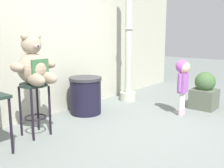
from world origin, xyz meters
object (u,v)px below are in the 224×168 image
object	(u,v)px
trash_bin	(86,95)
planter_with_shrub	(204,92)
bar_stool_with_teddy	(34,99)
child_walking	(183,75)
teddy_bear	(34,65)
lamppost	(128,53)

from	to	relation	value
trash_bin	planter_with_shrub	xyz separation A→B (m)	(1.67, -1.53, -0.01)
bar_stool_with_teddy	trash_bin	world-z (taller)	bar_stool_with_teddy
bar_stool_with_teddy	trash_bin	size ratio (longest dim) A/B	1.13
planter_with_shrub	child_walking	bearing A→B (deg)	167.10
teddy_bear	lamppost	distance (m)	2.43
lamppost	planter_with_shrub	world-z (taller)	lamppost
teddy_bear	lamppost	xyz separation A→B (m)	(2.42, 0.17, 0.02)
bar_stool_with_teddy	trash_bin	distance (m)	1.22
planter_with_shrub	teddy_bear	bearing A→B (deg)	155.31
bar_stool_with_teddy	planter_with_shrub	bearing A→B (deg)	-25.23
bar_stool_with_teddy	teddy_bear	xyz separation A→B (m)	(0.00, -0.03, 0.47)
bar_stool_with_teddy	child_walking	bearing A→B (deg)	-28.63
bar_stool_with_teddy	lamppost	bearing A→B (deg)	3.35
planter_with_shrub	lamppost	bearing A→B (deg)	106.27
lamppost	planter_with_shrub	bearing A→B (deg)	-73.73
trash_bin	teddy_bear	bearing A→B (deg)	-169.51
child_walking	trash_bin	xyz separation A→B (m)	(-1.00, 1.38, -0.38)
bar_stool_with_teddy	planter_with_shrub	distance (m)	3.17
lamppost	planter_with_shrub	distance (m)	1.70
bar_stool_with_teddy	child_walking	xyz separation A→B (m)	(2.18, -1.19, 0.18)
teddy_bear	child_walking	xyz separation A→B (m)	(2.18, -1.16, -0.29)
bar_stool_with_teddy	trash_bin	bearing A→B (deg)	8.96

